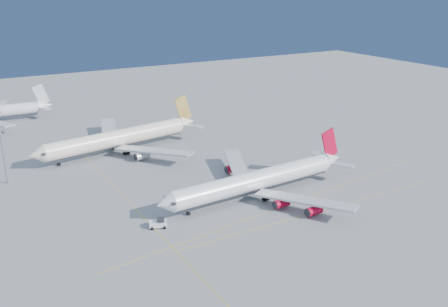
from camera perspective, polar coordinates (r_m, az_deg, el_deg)
The scene contains 6 objects.
ground at distance 150.93m, azimuth 6.17°, elevation -4.94°, with size 500.00×500.00×0.00m, color slate.
taxiway_lines at distance 148.36m, azimuth 0.10°, elevation -5.25°, with size 118.86×140.00×0.02m.
airliner_virgin at distance 149.43m, azimuth 4.05°, elevation -3.03°, with size 67.69×60.69×16.69m.
airliner_etihad at distance 191.94m, azimuth -11.70°, elevation 1.79°, with size 68.87×62.92×18.03m.
pushback_tug at distance 132.81m, azimuth -7.49°, elevation -7.91°, with size 5.09×4.02×2.58m.
light_mast at distance 169.98m, azimuth -24.07°, elevation 1.21°, with size 2.03×2.03×23.45m.
Camera 1 is at (-82.55, -110.75, 60.83)m, focal length 40.00 mm.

